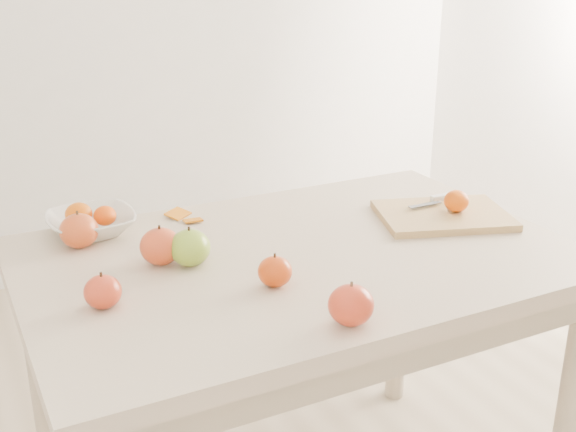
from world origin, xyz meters
name	(u,v)px	position (x,y,z in m)	size (l,w,h in m)	color
table	(298,292)	(0.00, 0.00, 0.65)	(1.20, 0.80, 0.75)	beige
cutting_board	(443,215)	(0.42, 0.02, 0.76)	(0.31, 0.23, 0.02)	tan
board_tangerine	(456,201)	(0.45, 0.01, 0.80)	(0.06, 0.06, 0.05)	#CF6007
fruit_bowl	(91,224)	(-0.38, 0.32, 0.77)	(0.20, 0.20, 0.05)	white
bowl_tangerine_near	(79,214)	(-0.41, 0.33, 0.80)	(0.06, 0.06, 0.06)	#DB6507
bowl_tangerine_far	(105,216)	(-0.35, 0.31, 0.80)	(0.05, 0.05, 0.05)	#E74608
orange_peel_a	(178,215)	(-0.16, 0.34, 0.75)	(0.06, 0.04, 0.00)	#CA690E
orange_peel_b	(193,221)	(-0.14, 0.28, 0.75)	(0.04, 0.04, 0.00)	#C66A0E
paring_knife	(441,198)	(0.47, 0.09, 0.78)	(0.17, 0.04, 0.01)	white
apple_green	(190,248)	(-0.24, 0.05, 0.79)	(0.09, 0.09, 0.08)	#5B9115
apple_red_c	(351,305)	(-0.07, -0.33, 0.79)	(0.08, 0.08, 0.08)	#8D010C
apple_red_e	(275,272)	(-0.12, -0.13, 0.78)	(0.07, 0.07, 0.06)	#A01704
apple_red_b	(161,246)	(-0.29, 0.08, 0.79)	(0.09, 0.09, 0.08)	#A6261F
apple_red_d	(103,292)	(-0.45, -0.06, 0.78)	(0.07, 0.07, 0.06)	#991305
apple_red_a	(79,231)	(-0.42, 0.25, 0.79)	(0.09, 0.09, 0.08)	#A31E12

